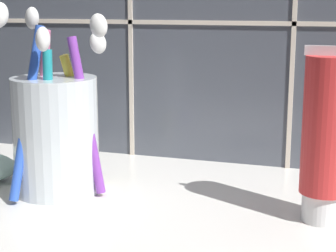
# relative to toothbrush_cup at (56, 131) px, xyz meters

# --- Properties ---
(sink_counter) EXTENTS (0.76, 0.40, 0.02)m
(sink_counter) POSITION_rel_toothbrush_cup_xyz_m (0.19, -0.04, -0.07)
(sink_counter) COLOR silver
(sink_counter) RESTS_ON ground
(toothbrush_cup) EXTENTS (0.11, 0.11, 0.19)m
(toothbrush_cup) POSITION_rel_toothbrush_cup_xyz_m (0.00, 0.00, 0.00)
(toothbrush_cup) COLOR silver
(toothbrush_cup) RESTS_ON sink_counter
(toothpaste_tube) EXTENTS (0.04, 0.04, 0.15)m
(toothpaste_tube) POSITION_rel_toothbrush_cup_xyz_m (0.26, 0.00, 0.01)
(toothpaste_tube) COLOR white
(toothpaste_tube) RESTS_ON sink_counter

